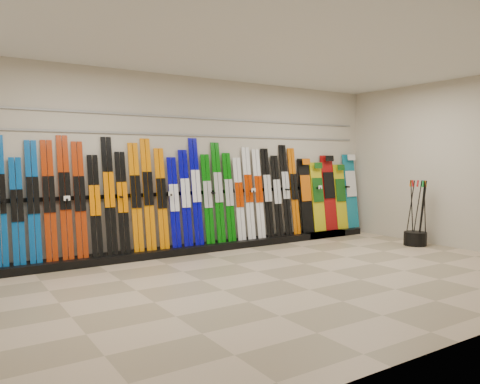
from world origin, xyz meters
TOP-DOWN VIEW (x-y plane):
  - floor at (0.00, 0.00)m, footprint 8.00×8.00m
  - back_wall at (0.00, 2.50)m, footprint 8.00×0.00m
  - right_wall at (4.00, 0.00)m, footprint 0.00×5.00m
  - ceiling at (0.00, 0.00)m, footprint 8.00×8.00m
  - ski_rack_base at (0.22, 2.28)m, footprint 8.00×0.40m
  - skis at (-0.47, 2.35)m, footprint 5.36×0.28m
  - snowboards at (3.11, 2.35)m, footprint 1.58×0.24m
  - pole_bin at (3.60, 0.62)m, footprint 0.41×0.41m
  - ski_poles at (3.65, 0.58)m, footprint 0.22×0.39m
  - slatwall_rail_0 at (0.00, 2.48)m, footprint 7.60×0.02m
  - slatwall_rail_1 at (0.00, 2.48)m, footprint 7.60×0.02m

SIDE VIEW (x-z plane):
  - floor at x=0.00m, z-range 0.00..0.00m
  - ski_rack_base at x=0.22m, z-range 0.00..0.12m
  - pole_bin at x=3.60m, z-range 0.00..0.25m
  - ski_poles at x=3.65m, z-range 0.02..1.20m
  - snowboards at x=3.11m, z-range 0.07..1.64m
  - skis at x=-0.47m, z-range 0.04..1.87m
  - back_wall at x=0.00m, z-range -2.50..5.50m
  - right_wall at x=4.00m, z-range -1.00..4.00m
  - slatwall_rail_0 at x=0.00m, z-range 1.98..2.02m
  - slatwall_rail_1 at x=0.00m, z-range 2.28..2.31m
  - ceiling at x=0.00m, z-range 3.00..3.00m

